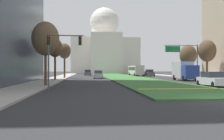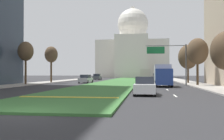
{
  "view_description": "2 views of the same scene",
  "coord_description": "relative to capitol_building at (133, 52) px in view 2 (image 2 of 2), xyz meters",
  "views": [
    {
      "loc": [
        -8.3,
        -14.59,
        1.96
      ],
      "look_at": [
        -1.74,
        51.08,
        1.69
      ],
      "focal_mm": 40.29,
      "sensor_mm": 36.0,
      "label": 1
    },
    {
      "loc": [
        5.75,
        -11.3,
        1.97
      ],
      "look_at": [
        -1.12,
        41.07,
        2.59
      ],
      "focal_mm": 41.25,
      "sensor_mm": 36.0,
      "label": 2
    }
  ],
  "objects": [
    {
      "name": "lane_dashes_right",
      "position": [
        8.27,
        -57.53,
        -11.51
      ],
      "size": [
        0.16,
        76.36,
        0.01
      ],
      "color": "silver",
      "rests_on": "ground_plane"
    },
    {
      "name": "sidewalk_left",
      "position": [
        -14.32,
        -62.23,
        -11.44
      ],
      "size": [
        4.0,
        94.56,
        0.15
      ],
      "primitive_type": "cube",
      "color": "#9E9991",
      "rests_on": "ground_plane"
    },
    {
      "name": "city_bus",
      "position": [
        5.68,
        -47.87,
        -9.74
      ],
      "size": [
        2.62,
        11.0,
        2.95
      ],
      "color": "beige",
      "rests_on": "ground_plane"
    },
    {
      "name": "sedan_midblock",
      "position": [
        -5.93,
        -66.24,
        -10.73
      ],
      "size": [
        2.09,
        4.53,
        1.65
      ],
      "color": "#BCBCC1",
      "rests_on": "ground_plane"
    },
    {
      "name": "median_curb_nose",
      "position": [
        0.0,
        -96.84,
        -11.35
      ],
      "size": [
        7.6,
        0.5,
        0.04
      ],
      "primitive_type": "cube",
      "color": "gold",
      "rests_on": "grass_median"
    },
    {
      "name": "sedan_lead_stopped",
      "position": [
        5.68,
        -92.07,
        -10.73
      ],
      "size": [
        1.98,
        4.55,
        1.65
      ],
      "color": "silver",
      "rests_on": "ground_plane"
    },
    {
      "name": "street_tree_left_mid",
      "position": [
        -13.64,
        -75.94,
        -6.07
      ],
      "size": [
        2.52,
        2.52,
        7.1
      ],
      "color": "#4C3823",
      "rests_on": "ground_plane"
    },
    {
      "name": "sedan_distant",
      "position": [
        8.41,
        -52.83,
        -10.66
      ],
      "size": [
        2.02,
        4.15,
        1.83
      ],
      "color": "#4C5156",
      "rests_on": "ground_plane"
    },
    {
      "name": "street_tree_left_far",
      "position": [
        -12.89,
        -66.49,
        -5.94
      ],
      "size": [
        2.57,
        2.57,
        7.28
      ],
      "color": "#4C3823",
      "rests_on": "ground_plane"
    },
    {
      "name": "ground_plane",
      "position": [
        0.0,
        -51.72,
        -11.51
      ],
      "size": [
        260.0,
        260.0,
        0.0
      ],
      "primitive_type": "plane",
      "color": "#2B2B2D"
    },
    {
      "name": "capitol_building",
      "position": [
        0.0,
        0.0,
        0.0
      ],
      "size": [
        30.5,
        25.78,
        31.97
      ],
      "color": "silver",
      "rests_on": "ground_plane"
    },
    {
      "name": "sedan_far_horizon",
      "position": [
        -8.04,
        -43.38,
        -10.7
      ],
      "size": [
        1.98,
        4.25,
        1.73
      ],
      "color": "#4C5156",
      "rests_on": "ground_plane"
    },
    {
      "name": "street_tree_right_mid",
      "position": [
        13.64,
        -74.78,
        -6.24
      ],
      "size": [
        3.23,
        3.23,
        7.33
      ],
      "color": "#4C3823",
      "rests_on": "ground_plane"
    },
    {
      "name": "street_tree_right_far",
      "position": [
        13.59,
        -66.23,
        -6.54
      ],
      "size": [
        3.61,
        3.61,
        7.25
      ],
      "color": "#4C3823",
      "rests_on": "ground_plane"
    },
    {
      "name": "overhead_guide_sign",
      "position": [
        9.61,
        -74.27,
        -6.83
      ],
      "size": [
        6.36,
        0.2,
        6.5
      ],
      "color": "#515456",
      "rests_on": "ground_plane"
    },
    {
      "name": "sidewalk_right",
      "position": [
        14.32,
        -62.23,
        -11.44
      ],
      "size": [
        4.0,
        94.56,
        0.15
      ],
      "primitive_type": "cube",
      "color": "#9E9991",
      "rests_on": "ground_plane"
    },
    {
      "name": "grass_median",
      "position": [
        0.0,
        -56.98,
        -11.44
      ],
      "size": [
        8.45,
        94.56,
        0.14
      ],
      "primitive_type": "cube",
      "color": "#386B33",
      "rests_on": "ground_plane"
    },
    {
      "name": "box_truck_delivery",
      "position": [
        8.21,
        -77.61,
        -9.83
      ],
      "size": [
        2.4,
        6.4,
        3.2
      ],
      "color": "navy",
      "rests_on": "ground_plane"
    }
  ]
}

